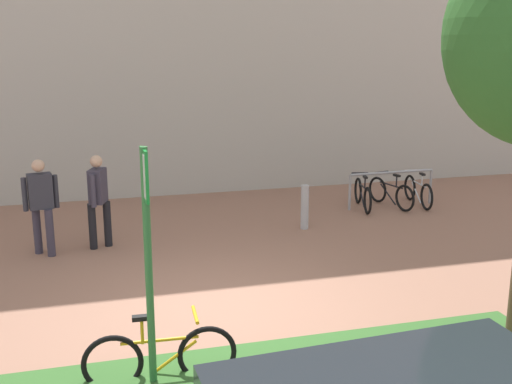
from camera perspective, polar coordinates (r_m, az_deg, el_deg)
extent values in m
plane|color=#936651|center=(9.02, -3.32, -10.47)|extent=(60.00, 60.00, 0.00)
cube|color=#336028|center=(7.23, 0.19, -16.22)|extent=(7.00, 1.10, 0.16)
cylinder|color=#2D7238|center=(6.50, -9.81, -7.63)|extent=(0.08, 0.08, 2.69)
cube|color=#198C33|center=(6.20, -10.21, 1.57)|extent=(0.05, 0.36, 0.52)
cube|color=white|center=(6.20, -10.21, 1.57)|extent=(0.05, 0.30, 0.44)
torus|color=black|center=(7.05, -13.04, -15.13)|extent=(0.66, 0.09, 0.66)
torus|color=black|center=(7.09, -4.51, -14.62)|extent=(0.66, 0.09, 0.66)
cylinder|color=gold|center=(6.95, -8.83, -13.32)|extent=(0.84, 0.08, 0.04)
cylinder|color=gold|center=(7.07, -7.91, -15.09)|extent=(0.61, 0.07, 0.44)
cylinder|color=gold|center=(6.89, -10.42, -12.51)|extent=(0.04, 0.04, 0.28)
cube|color=black|center=(6.82, -10.48, -11.31)|extent=(0.20, 0.09, 0.05)
cylinder|color=gold|center=(6.86, -5.61, -11.16)|extent=(0.06, 0.42, 0.04)
cylinder|color=#99999E|center=(14.00, 8.61, -0.06)|extent=(0.06, 0.06, 0.80)
cylinder|color=#99999E|center=(14.98, 15.73, 0.47)|extent=(0.06, 0.06, 0.80)
cylinder|color=#99999E|center=(14.38, 12.37, 1.77)|extent=(2.05, 0.11, 0.06)
torus|color=black|center=(13.76, 10.22, -0.78)|extent=(0.18, 0.61, 0.61)
torus|color=black|center=(14.65, 9.36, 0.14)|extent=(0.18, 0.61, 0.61)
cylinder|color=black|center=(14.16, 9.81, 0.49)|extent=(0.19, 0.76, 0.03)
cylinder|color=black|center=(14.30, 9.69, -0.34)|extent=(0.14, 0.55, 0.40)
cylinder|color=black|center=(13.98, 9.99, 0.77)|extent=(0.03, 0.03, 0.26)
cube|color=black|center=(13.94, 10.01, 1.36)|extent=(0.11, 0.20, 0.05)
cylinder|color=black|center=(14.45, 9.53, 1.73)|extent=(0.39, 0.11, 0.04)
torus|color=black|center=(14.14, 13.52, -0.56)|extent=(0.19, 0.60, 0.61)
torus|color=black|center=(14.83, 11.11, 0.22)|extent=(0.19, 0.60, 0.61)
cylinder|color=black|center=(14.43, 12.33, 0.62)|extent=(0.21, 0.76, 0.03)
cylinder|color=black|center=(14.55, 12.04, -0.20)|extent=(0.16, 0.55, 0.40)
cylinder|color=black|center=(14.29, 12.79, 0.92)|extent=(0.03, 0.03, 0.26)
cube|color=black|center=(14.26, 12.82, 1.49)|extent=(0.11, 0.20, 0.05)
cylinder|color=black|center=(14.65, 11.47, 1.81)|extent=(0.38, 0.12, 0.04)
torus|color=black|center=(14.37, 15.42, -0.44)|extent=(0.12, 0.61, 0.61)
torus|color=black|center=(15.21, 13.96, 0.41)|extent=(0.12, 0.61, 0.61)
cylinder|color=silver|center=(14.74, 14.72, 0.76)|extent=(0.11, 0.77, 0.03)
cylinder|color=silver|center=(14.88, 14.52, -0.04)|extent=(0.09, 0.56, 0.40)
cylinder|color=silver|center=(14.57, 15.01, 1.03)|extent=(0.03, 0.03, 0.26)
cube|color=black|center=(14.54, 15.04, 1.60)|extent=(0.09, 0.19, 0.05)
cylinder|color=silver|center=(15.01, 14.22, 1.95)|extent=(0.39, 0.08, 0.04)
cylinder|color=#ADADB2|center=(12.49, 4.50, -1.39)|extent=(0.16, 0.16, 0.90)
cylinder|color=black|center=(11.73, -13.49, -2.86)|extent=(0.14, 0.14, 0.85)
cylinder|color=black|center=(11.64, -14.79, -3.07)|extent=(0.14, 0.14, 0.85)
cube|color=#383342|center=(11.50, -14.35, 0.55)|extent=(0.36, 0.46, 0.62)
cylinder|color=#383342|center=(11.75, -13.95, 0.69)|extent=(0.09, 0.09, 0.59)
cylinder|color=#383342|center=(11.27, -14.75, 0.09)|extent=(0.09, 0.09, 0.59)
sphere|color=tan|center=(11.41, -14.48, 2.75)|extent=(0.22, 0.22, 0.22)
cylinder|color=#383342|center=(11.68, -19.46, -3.35)|extent=(0.14, 0.14, 0.85)
cylinder|color=#383342|center=(11.46, -18.40, -3.58)|extent=(0.14, 0.14, 0.85)
cube|color=#2D2D38|center=(11.38, -19.22, 0.08)|extent=(0.44, 0.32, 0.62)
cylinder|color=#2D2D38|center=(11.36, -20.50, -0.22)|extent=(0.09, 0.09, 0.59)
cylinder|color=#2D2D38|center=(11.42, -17.92, 0.06)|extent=(0.09, 0.09, 0.59)
sphere|color=tan|center=(11.29, -19.39, 2.30)|extent=(0.22, 0.22, 0.22)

